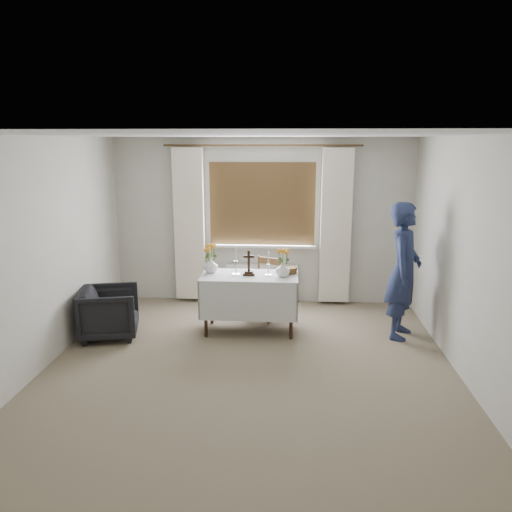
{
  "coord_description": "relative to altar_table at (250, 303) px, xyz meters",
  "views": [
    {
      "loc": [
        0.43,
        -4.97,
        2.44
      ],
      "look_at": [
        0.01,
        0.99,
        1.06
      ],
      "focal_mm": 35.0,
      "sensor_mm": 36.0,
      "label": 1
    }
  ],
  "objects": [
    {
      "name": "ground",
      "position": [
        0.09,
        -1.19,
        -0.38
      ],
      "size": [
        5.0,
        5.0,
        0.0
      ],
      "primitive_type": "plane",
      "color": "#83765A",
      "rests_on": "ground"
    },
    {
      "name": "altar_table",
      "position": [
        0.0,
        0.0,
        0.0
      ],
      "size": [
        1.24,
        0.64,
        0.76
      ],
      "primitive_type": "cube",
      "color": "silver",
      "rests_on": "ground"
    },
    {
      "name": "wooden_chair",
      "position": [
        0.15,
        0.52,
        0.04
      ],
      "size": [
        0.52,
        0.52,
        0.85
      ],
      "primitive_type": null,
      "rotation": [
        0.0,
        0.0,
        -0.42
      ],
      "color": "#51381B",
      "rests_on": "ground"
    },
    {
      "name": "armchair",
      "position": [
        -1.76,
        -0.31,
        -0.06
      ],
      "size": [
        0.84,
        0.83,
        0.64
      ],
      "primitive_type": "imported",
      "rotation": [
        0.0,
        0.0,
        1.8
      ],
      "color": "black",
      "rests_on": "ground"
    },
    {
      "name": "person",
      "position": [
        1.93,
        -0.03,
        0.48
      ],
      "size": [
        0.61,
        0.73,
        1.72
      ],
      "primitive_type": "imported",
      "rotation": [
        0.0,
        0.0,
        1.22
      ],
      "color": "navy",
      "rests_on": "ground"
    },
    {
      "name": "radiator",
      "position": [
        0.09,
        1.23,
        -0.08
      ],
      "size": [
        1.1,
        0.1,
        0.6
      ],
      "primitive_type": "cube",
      "color": "silver",
      "rests_on": "ground"
    },
    {
      "name": "wooden_cross",
      "position": [
        -0.01,
        -0.0,
        0.54
      ],
      "size": [
        0.16,
        0.12,
        0.33
      ],
      "primitive_type": null,
      "rotation": [
        0.0,
        0.0,
        0.06
      ],
      "color": "black",
      "rests_on": "altar_table"
    },
    {
      "name": "candlestick_left",
      "position": [
        -0.18,
        -0.0,
        0.57
      ],
      "size": [
        0.12,
        0.12,
        0.38
      ],
      "primitive_type": null,
      "rotation": [
        0.0,
        0.0,
        -0.16
      ],
      "color": "silver",
      "rests_on": "altar_table"
    },
    {
      "name": "candlestick_right",
      "position": [
        0.24,
        -0.0,
        0.54
      ],
      "size": [
        0.11,
        0.11,
        0.31
      ],
      "primitive_type": null,
      "rotation": [
        0.0,
        0.0,
        -0.25
      ],
      "color": "silver",
      "rests_on": "altar_table"
    },
    {
      "name": "flower_vase_left",
      "position": [
        -0.52,
        0.09,
        0.48
      ],
      "size": [
        0.2,
        0.2,
        0.2
      ],
      "primitive_type": "imported",
      "rotation": [
        0.0,
        0.0,
        0.07
      ],
      "color": "silver",
      "rests_on": "altar_table"
    },
    {
      "name": "flower_vase_right",
      "position": [
        0.43,
        -0.04,
        0.48
      ],
      "size": [
        0.22,
        0.22,
        0.19
      ],
      "primitive_type": "imported",
      "rotation": [
        0.0,
        0.0,
        0.23
      ],
      "color": "silver",
      "rests_on": "altar_table"
    },
    {
      "name": "wicker_basket",
      "position": [
        0.5,
        0.14,
        0.42
      ],
      "size": [
        0.22,
        0.22,
        0.08
      ],
      "primitive_type": "cylinder",
      "rotation": [
        0.0,
        0.0,
        0.01
      ],
      "color": "brown",
      "rests_on": "altar_table"
    }
  ]
}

